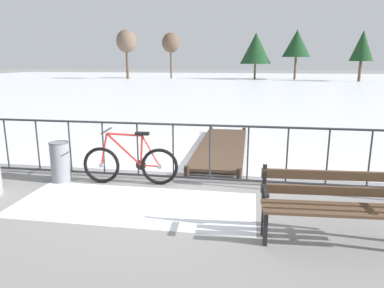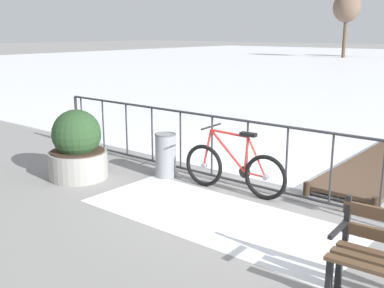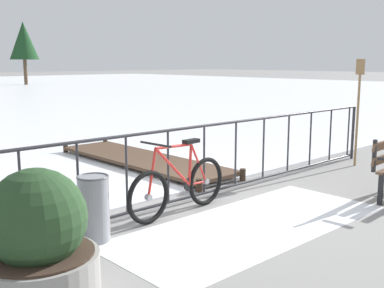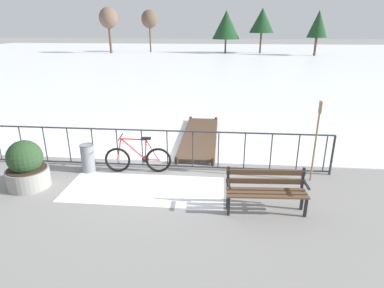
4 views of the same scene
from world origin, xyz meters
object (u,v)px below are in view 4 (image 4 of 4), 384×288
Objects in this scene: park_bench at (266,187)px; oar_upright at (316,136)px; trash_bin at (88,158)px; planter_with_shrub at (26,167)px; bicycle_near_railing at (138,159)px.

park_bench is 0.82× the size of oar_upright.
planter_with_shrub is at bearing -138.64° from trash_bin.
planter_with_shrub reaches higher than bicycle_near_railing.
trash_bin is 5.67m from oar_upright.
oar_upright is (4.32, -0.10, 0.77)m from bicycle_near_railing.
park_bench is 1.43× the size of planter_with_shrub.
trash_bin is at bearing -176.67° from bicycle_near_railing.
bicycle_near_railing is at bearing 178.68° from oar_upright.
park_bench is at bearing -19.03° from trash_bin.
oar_upright reaches higher than bicycle_near_railing.
planter_with_shrub reaches higher than park_bench.
bicycle_near_railing is 3.42m from park_bench.
bicycle_near_railing reaches higher than park_bench.
oar_upright is (6.69, 0.92, 0.63)m from planter_with_shrub.
bicycle_near_railing is 1.51× the size of planter_with_shrub.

